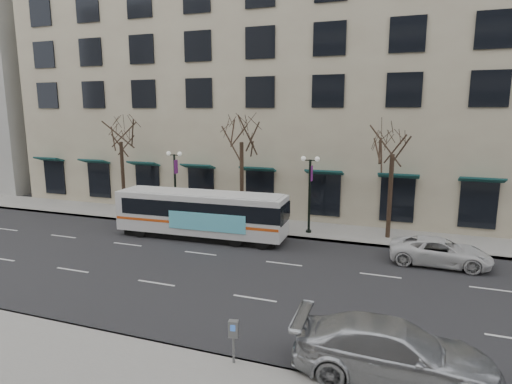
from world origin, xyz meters
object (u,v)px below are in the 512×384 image
at_px(tree_far_mid, 241,128).
at_px(silver_car, 393,351).
at_px(tree_far_right, 393,138).
at_px(lamp_post_right, 310,191).
at_px(lamp_post_left, 175,182).
at_px(city_bus, 202,213).
at_px(tree_far_left, 120,129).
at_px(white_pickup, 440,252).
at_px(pay_station, 233,332).

relative_size(tree_far_mid, silver_car, 1.40).
bearing_deg(tree_far_mid, tree_far_right, -0.00).
relative_size(lamp_post_right, silver_car, 0.85).
bearing_deg(silver_car, tree_far_right, 1.48).
distance_m(lamp_post_left, city_bus, 5.00).
xyz_separation_m(tree_far_left, lamp_post_left, (5.01, -0.60, -3.75)).
xyz_separation_m(city_bus, silver_car, (12.18, -11.30, -0.76)).
bearing_deg(silver_car, city_bus, 45.19).
relative_size(tree_far_left, silver_car, 1.36).
relative_size(silver_car, white_pickup, 1.19).
height_order(lamp_post_left, city_bus, lamp_post_left).
distance_m(tree_far_right, silver_car, 16.01).
relative_size(tree_far_right, lamp_post_right, 1.55).
bearing_deg(city_bus, tree_far_left, 154.83).
bearing_deg(tree_far_right, pay_station, -103.62).
bearing_deg(pay_station, tree_far_left, 124.22).
xyz_separation_m(silver_car, pay_station, (-4.80, -1.10, 0.30)).
xyz_separation_m(tree_far_mid, tree_far_right, (10.00, -0.00, -0.48)).
bearing_deg(tree_far_left, lamp_post_right, -2.29).
bearing_deg(lamp_post_left, lamp_post_right, 0.00).
xyz_separation_m(tree_far_right, city_bus, (-11.28, -3.70, -4.78)).
relative_size(tree_far_left, tree_far_right, 1.03).
bearing_deg(silver_car, tree_far_mid, 34.05).
xyz_separation_m(tree_far_mid, lamp_post_right, (5.01, -0.60, -3.96)).
relative_size(tree_far_mid, pay_station, 5.94).
height_order(tree_far_left, lamp_post_right, tree_far_left).
distance_m(tree_far_right, white_pickup, 7.42).
bearing_deg(pay_station, white_pickup, 50.52).
distance_m(lamp_post_right, silver_car, 15.69).
xyz_separation_m(silver_car, white_pickup, (1.94, 11.22, -0.17)).
relative_size(lamp_post_left, silver_car, 0.85).
bearing_deg(tree_far_left, tree_far_mid, 0.00).
height_order(silver_car, pay_station, silver_car).
bearing_deg(city_bus, lamp_post_right, 24.04).
bearing_deg(white_pickup, lamp_post_left, 80.83).
distance_m(tree_far_mid, tree_far_right, 10.01).
bearing_deg(city_bus, silver_car, -45.02).
xyz_separation_m(tree_far_left, tree_far_mid, (10.00, 0.00, 0.21)).
xyz_separation_m(tree_far_mid, city_bus, (-1.28, -3.70, -5.26)).
bearing_deg(tree_far_left, tree_far_right, 0.00).
xyz_separation_m(tree_far_right, pay_station, (-3.90, -16.10, -5.23)).
xyz_separation_m(tree_far_right, lamp_post_left, (-14.99, -0.60, -3.48)).
height_order(white_pickup, pay_station, pay_station).
relative_size(tree_far_mid, tree_far_right, 1.06).
distance_m(city_bus, pay_station, 14.44).
height_order(tree_far_right, city_bus, tree_far_right).
xyz_separation_m(tree_far_left, city_bus, (8.72, -3.70, -5.05)).
bearing_deg(pay_station, lamp_post_right, 83.25).
bearing_deg(tree_far_right, city_bus, -161.85).
bearing_deg(pay_station, lamp_post_left, 114.81).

